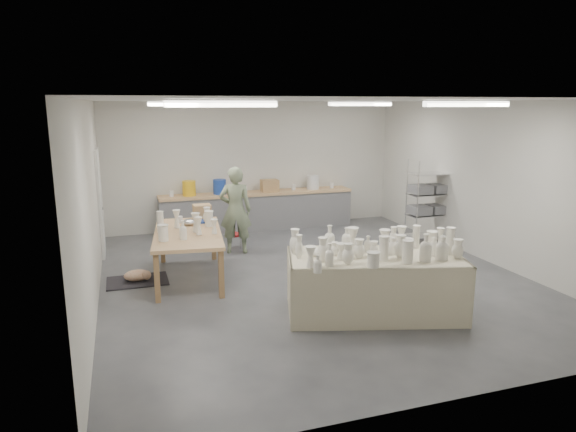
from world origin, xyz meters
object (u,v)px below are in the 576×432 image
object	(u,v)px
work_table	(190,230)
potter	(236,210)
red_stool	(233,235)
drying_table	(374,282)

from	to	relation	value
work_table	potter	bearing A→B (deg)	54.90
work_table	potter	size ratio (longest dim) A/B	1.33
work_table	red_stool	size ratio (longest dim) A/B	5.96
potter	drying_table	bearing A→B (deg)	122.35
drying_table	work_table	bearing A→B (deg)	148.66
potter	red_stool	bearing A→B (deg)	-75.85
drying_table	red_stool	bearing A→B (deg)	123.02
drying_table	work_table	size ratio (longest dim) A/B	1.14
red_stool	drying_table	bearing A→B (deg)	-72.98
drying_table	work_table	xyz separation A→B (m)	(-2.26, 2.46, 0.35)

